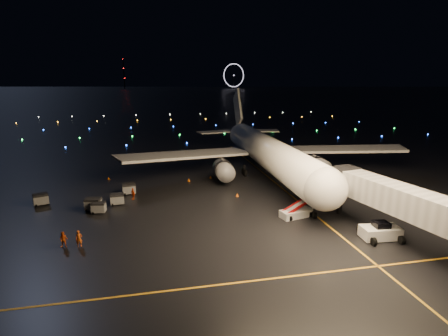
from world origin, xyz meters
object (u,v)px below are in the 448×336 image
Objects in this scene: baggage_cart_0 at (117,199)px; baggage_cart_2 at (129,189)px; baggage_cart_4 at (41,199)px; airliner at (263,133)px; belt_loader at (297,206)px; crew_a at (79,239)px; crew_c at (133,194)px; baggage_cart_1 at (93,204)px; baggage_cart_3 at (99,208)px; crew_b at (64,240)px; pushback_tug at (380,230)px.

baggage_cart_2 is at bearing 68.44° from baggage_cart_0.
baggage_cart_4 is at bearing 165.10° from baggage_cart_0.
belt_loader is at bearing -95.11° from airliner.
crew_a is 13.31m from baggage_cart_0.
baggage_cart_1 is (-5.18, -3.70, -0.01)m from crew_c.
airliner is 30.96× the size of baggage_cart_3.
airliner is 39.26m from baggage_cart_4.
baggage_cart_2 reaches higher than baggage_cart_4.
crew_a is 15.68m from crew_c.
crew_a reaches higher than baggage_cart_2.
baggage_cart_2 is at bearing 160.37° from crew_c.
baggage_cart_2 is at bearing 64.25° from crew_a.
baggage_cart_0 is at bearing 41.90° from baggage_cart_1.
baggage_cart_2 is (4.31, 17.59, -0.07)m from crew_a.
baggage_cart_2 reaches higher than baggage_cart_3.
crew_a is 11.16m from baggage_cart_1.
crew_c is (-24.06, -11.23, -6.94)m from airliner.
airliner is at bearing 22.21° from baggage_cart_0.
crew_b is (-28.14, -3.02, -0.70)m from belt_loader.
crew_c is at bearing 149.51° from pushback_tug.
baggage_cart_0 is at bearing -152.21° from airliner.
airliner is 27.44m from crew_c.
crew_b is at bearing 176.21° from pushback_tug.
baggage_cart_4 is (-12.95, 0.15, -0.04)m from crew_c.
crew_a is 1.61m from crew_b.
crew_a is (-33.22, 4.89, -0.10)m from pushback_tug.
baggage_cart_3 is at bearing -121.56° from baggage_cart_2.
crew_c reaches higher than baggage_cart_1.
crew_a is 10.05m from baggage_cart_3.
baggage_cart_3 is (-4.32, -4.83, -0.12)m from crew_c.
belt_loader is at bearing -39.91° from baggage_cart_4.
crew_b is at bearing 161.39° from crew_a.
pushback_tug is 2.26× the size of baggage_cart_0.
baggage_cart_3 is at bearing 74.04° from crew_a.
belt_loader reaches higher than baggage_cart_1.
pushback_tug is at bearing -46.82° from baggage_cart_4.
crew_b is 10.11m from baggage_cart_3.
crew_b is (-34.82, 5.08, -0.14)m from pushback_tug.
airliner is 40.75m from crew_b.
pushback_tug is 2.14× the size of baggage_cart_2.
baggage_cart_0 is at bearing -82.88° from crew_c.
baggage_cart_3 is at bearing -130.84° from baggage_cart_0.
baggage_cart_1 is (-33.38, 16.05, -0.15)m from pushback_tug.
baggage_cart_0 is (4.49, 12.80, -0.08)m from crew_b.
baggage_cart_4 is (-10.82, 2.01, 0.03)m from baggage_cart_0.
crew_c is at bearing 55.89° from baggage_cart_3.
crew_a reaches higher than crew_b.
airliner is 31.18× the size of crew_b.
crew_b is 0.86× the size of baggage_cart_1.
crew_a is at bearing 176.13° from pushback_tug.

